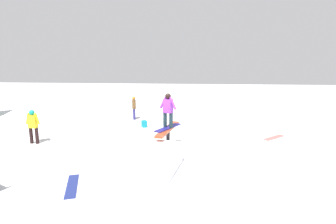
# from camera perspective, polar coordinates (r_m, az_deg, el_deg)

# --- Properties ---
(ground_plane) EXTENTS (60.00, 60.00, 0.00)m
(ground_plane) POSITION_cam_1_polar(r_m,az_deg,el_deg) (9.94, -0.00, -8.69)
(ground_plane) COLOR white
(rail_feature) EXTENTS (2.28, 0.71, 0.93)m
(rail_feature) POSITION_cam_1_polar(r_m,az_deg,el_deg) (9.70, -0.00, -4.38)
(rail_feature) COLOR black
(rail_feature) RESTS_ON ground
(snow_kicker_ramp) EXTENTS (2.06, 1.82, 0.72)m
(snow_kicker_ramp) POSITION_cam_1_polar(r_m,az_deg,el_deg) (8.27, -3.44, -10.19)
(snow_kicker_ramp) COLOR white
(snow_kicker_ramp) RESTS_ON ground
(main_rider_on_rail) EXTENTS (1.43, 0.91, 1.29)m
(main_rider_on_rail) POSITION_cam_1_polar(r_m,az_deg,el_deg) (9.53, -0.00, 0.13)
(main_rider_on_rail) COLOR navy
(main_rider_on_rail) RESTS_ON rail_feature
(bystander_brown) EXTENTS (0.59, 0.28, 1.35)m
(bystander_brown) POSITION_cam_1_polar(r_m,az_deg,el_deg) (15.36, -7.41, 1.19)
(bystander_brown) COLOR navy
(bystander_brown) RESTS_ON ground
(bystander_yellow) EXTENTS (0.21, 0.61, 1.41)m
(bystander_yellow) POSITION_cam_1_polar(r_m,az_deg,el_deg) (12.05, -27.32, -2.50)
(bystander_yellow) COLOR black
(bystander_yellow) RESTS_ON ground
(loose_snowboard_coral) EXTENTS (1.06, 1.15, 0.02)m
(loose_snowboard_coral) POSITION_cam_1_polar(r_m,az_deg,el_deg) (12.61, 22.09, -5.18)
(loose_snowboard_coral) COLOR #EC6A63
(loose_snowboard_coral) RESTS_ON ground
(loose_snowboard_navy) EXTENTS (1.43, 0.76, 0.02)m
(loose_snowboard_navy) POSITION_cam_1_polar(r_m,az_deg,el_deg) (7.85, -20.17, -14.84)
(loose_snowboard_navy) COLOR navy
(loose_snowboard_navy) RESTS_ON ground
(backpack_on_snow) EXTENTS (0.37, 0.34, 0.34)m
(backpack_on_snow) POSITION_cam_1_polar(r_m,az_deg,el_deg) (13.58, -5.20, -2.59)
(backpack_on_snow) COLOR teal
(backpack_on_snow) RESTS_ON ground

